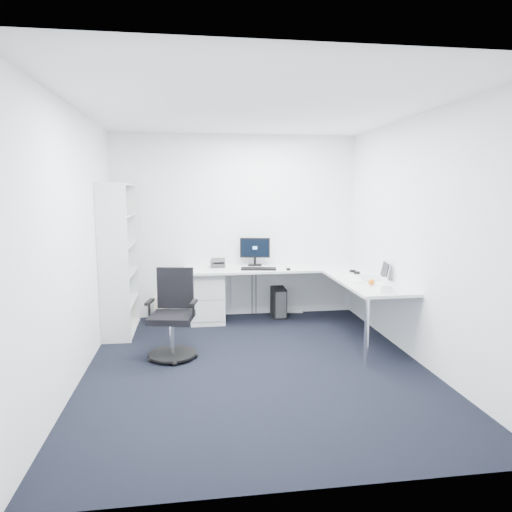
{
  "coord_description": "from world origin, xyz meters",
  "views": [
    {
      "loc": [
        -0.66,
        -4.68,
        1.89
      ],
      "look_at": [
        0.15,
        1.05,
        1.05
      ],
      "focal_mm": 32.0,
      "sensor_mm": 36.0,
      "label": 1
    }
  ],
  "objects": [
    {
      "name": "mouse",
      "position": [
        0.67,
        1.5,
        0.79
      ],
      "size": [
        0.07,
        0.1,
        0.03
      ],
      "primitive_type": "cube",
      "rotation": [
        0.0,
        0.0,
        -0.15
      ],
      "color": "black",
      "rests_on": "l_desk"
    },
    {
      "name": "bookshelf",
      "position": [
        -1.62,
        1.45,
        0.99
      ],
      "size": [
        0.38,
        0.99,
        1.98
      ],
      "primitive_type": null,
      "color": "silver",
      "rests_on": "ground"
    },
    {
      "name": "ground",
      "position": [
        0.0,
        0.0,
        0.0
      ],
      "size": [
        4.2,
        4.2,
        0.0
      ],
      "primitive_type": "plane",
      "color": "black"
    },
    {
      "name": "desk_phone",
      "position": [
        -0.3,
        1.88,
        0.85
      ],
      "size": [
        0.21,
        0.21,
        0.14
      ],
      "primitive_type": null,
      "rotation": [
        0.0,
        0.0,
        0.04
      ],
      "color": "#2F2F32",
      "rests_on": "l_desk"
    },
    {
      "name": "laptop",
      "position": [
        1.55,
        0.72,
        0.89
      ],
      "size": [
        0.37,
        0.37,
        0.23
      ],
      "primitive_type": null,
      "rotation": [
        0.0,
        0.0,
        -0.17
      ],
      "color": "white",
      "rests_on": "l_desk"
    },
    {
      "name": "monitor",
      "position": [
        0.26,
        1.94,
        0.99
      ],
      "size": [
        0.46,
        0.22,
        0.43
      ],
      "primitive_type": null,
      "rotation": [
        0.0,
        0.0,
        -0.19
      ],
      "color": "black",
      "rests_on": "l_desk"
    },
    {
      "name": "task_chair",
      "position": [
        -0.91,
        0.37,
        0.5
      ],
      "size": [
        0.66,
        0.66,
        1.0
      ],
      "primitive_type": null,
      "rotation": [
        0.0,
        0.0,
        -0.19
      ],
      "color": "black",
      "rests_on": "ground"
    },
    {
      "name": "wall_back",
      "position": [
        0.0,
        2.1,
        1.35
      ],
      "size": [
        3.6,
        0.02,
        2.7
      ],
      "primitive_type": "cube",
      "color": "white",
      "rests_on": "ground"
    },
    {
      "name": "black_pc_tower",
      "position": [
        0.61,
        1.93,
        0.22
      ],
      "size": [
        0.21,
        0.45,
        0.44
      ],
      "primitive_type": "cube",
      "rotation": [
        0.0,
        0.0,
        -0.03
      ],
      "color": "black",
      "rests_on": "ground"
    },
    {
      "name": "black_keyboard",
      "position": [
        0.26,
        1.59,
        0.79
      ],
      "size": [
        0.52,
        0.25,
        0.02
      ],
      "primitive_type": "cube",
      "rotation": [
        0.0,
        0.0,
        -0.15
      ],
      "color": "black",
      "rests_on": "l_desk"
    },
    {
      "name": "tissue_box",
      "position": [
        1.45,
        0.04,
        0.82
      ],
      "size": [
        0.17,
        0.26,
        0.08
      ],
      "primitive_type": "cube",
      "rotation": [
        0.0,
        0.0,
        -0.24
      ],
      "color": "white",
      "rests_on": "l_desk"
    },
    {
      "name": "drawer_pedestal",
      "position": [
        -0.46,
        1.8,
        0.37
      ],
      "size": [
        0.48,
        0.6,
        0.74
      ],
      "primitive_type": "cube",
      "color": "silver",
      "rests_on": "ground"
    },
    {
      "name": "beige_pc_tower",
      "position": [
        -1.1,
        1.96,
        0.19
      ],
      "size": [
        0.23,
        0.42,
        0.38
      ],
      "primitive_type": "cube",
      "rotation": [
        0.0,
        0.0,
        -0.13
      ],
      "color": "beige",
      "rests_on": "ground"
    },
    {
      "name": "power_strip",
      "position": [
        0.84,
        2.07,
        0.02
      ],
      "size": [
        0.37,
        0.12,
        0.04
      ],
      "primitive_type": "cube",
      "rotation": [
        0.0,
        0.0,
        -0.18
      ],
      "color": "white",
      "rests_on": "ground"
    },
    {
      "name": "l_desk",
      "position": [
        0.55,
        1.4,
        0.39
      ],
      "size": [
        2.66,
        1.49,
        0.78
      ],
      "primitive_type": null,
      "color": "silver",
      "rests_on": "ground"
    },
    {
      "name": "white_keyboard",
      "position": [
        1.35,
        0.73,
        0.78
      ],
      "size": [
        0.19,
        0.48,
        0.02
      ],
      "primitive_type": "cube",
      "rotation": [
        0.0,
        0.0,
        -0.11
      ],
      "color": "white",
      "rests_on": "l_desk"
    },
    {
      "name": "headphones",
      "position": [
        1.52,
        1.15,
        0.8
      ],
      "size": [
        0.14,
        0.2,
        0.05
      ],
      "primitive_type": null,
      "rotation": [
        0.0,
        0.0,
        0.12
      ],
      "color": "black",
      "rests_on": "l_desk"
    },
    {
      "name": "wall_front",
      "position": [
        0.0,
        -2.1,
        1.35
      ],
      "size": [
        3.6,
        0.02,
        2.7
      ],
      "primitive_type": "cube",
      "color": "white",
      "rests_on": "ground"
    },
    {
      "name": "wall_right",
      "position": [
        1.8,
        0.0,
        1.35
      ],
      "size": [
        0.02,
        4.2,
        2.7
      ],
      "primitive_type": "cube",
      "color": "white",
      "rests_on": "ground"
    },
    {
      "name": "wall_left",
      "position": [
        -1.8,
        0.0,
        1.35
      ],
      "size": [
        0.02,
        4.2,
        2.7
      ],
      "primitive_type": "cube",
      "color": "white",
      "rests_on": "ground"
    },
    {
      "name": "ceiling",
      "position": [
        0.0,
        0.0,
        2.7
      ],
      "size": [
        4.2,
        4.2,
        0.0
      ],
      "primitive_type": "plane",
      "color": "white"
    },
    {
      "name": "orange_fruit",
      "position": [
        1.43,
        0.35,
        0.81
      ],
      "size": [
        0.07,
        0.07,
        0.07
      ],
      "primitive_type": "sphere",
      "color": "orange",
      "rests_on": "l_desk"
    }
  ]
}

